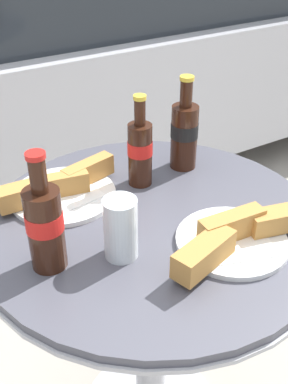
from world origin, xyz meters
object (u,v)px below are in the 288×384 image
object	(u,v)px
bistro_table	(152,275)
lunch_plate_far	(233,237)
cola_bottle_left	(184,133)
cola_bottle_center	(140,150)
parked_car	(127,34)
cola_bottle_right	(45,224)
lunch_plate_near	(61,189)
drinking_glass	(121,231)

from	to	relation	value
bistro_table	lunch_plate_far	distance (m)	0.28
cola_bottle_left	lunch_plate_far	distance (m)	0.36
cola_bottle_center	lunch_plate_far	bearing A→B (deg)	-83.92
bistro_table	parked_car	size ratio (longest dim) A/B	0.19
lunch_plate_far	parked_car	bearing A→B (deg)	66.66
bistro_table	cola_bottle_left	xyz separation A→B (m)	(0.20, 0.16, 0.27)
lunch_plate_far	cola_bottle_right	bearing A→B (deg)	157.15
parked_car	lunch_plate_far	bearing A→B (deg)	-113.34
cola_bottle_right	cola_bottle_center	bearing A→B (deg)	29.11
bistro_table	lunch_plate_near	world-z (taller)	lunch_plate_near
cola_bottle_right	cola_bottle_center	world-z (taller)	cola_bottle_right
cola_bottle_center	parked_car	distance (m)	1.90
lunch_plate_near	parked_car	distance (m)	1.96
drinking_glass	lunch_plate_near	xyz separation A→B (m)	(-0.02, 0.26, -0.04)
cola_bottle_right	lunch_plate_near	world-z (taller)	cola_bottle_right
cola_bottle_center	parked_car	xyz separation A→B (m)	(0.89, 1.66, -0.21)
bistro_table	drinking_glass	size ratio (longest dim) A/B	5.89
bistro_table	cola_bottle_left	world-z (taller)	cola_bottle_left
cola_bottle_right	lunch_plate_far	distance (m)	0.38
lunch_plate_near	lunch_plate_far	world-z (taller)	lunch_plate_far
lunch_plate_far	parked_car	size ratio (longest dim) A/B	0.08
cola_bottle_right	parked_car	distance (m)	2.21
cola_bottle_right	drinking_glass	bearing A→B (deg)	-19.20
cola_bottle_left	lunch_plate_far	xyz separation A→B (m)	(-0.11, -0.34, -0.07)
parked_car	cola_bottle_center	bearing A→B (deg)	-118.15
cola_bottle_center	lunch_plate_near	distance (m)	0.21
bistro_table	cola_bottle_center	xyz separation A→B (m)	(0.05, 0.15, 0.26)
drinking_glass	cola_bottle_left	bearing A→B (deg)	36.64
drinking_glass	cola_bottle_right	bearing A→B (deg)	160.80
bistro_table	drinking_glass	distance (m)	0.27
cola_bottle_center	lunch_plate_far	size ratio (longest dim) A/B	0.68
drinking_glass	lunch_plate_far	xyz separation A→B (m)	(0.21, -0.10, -0.04)
drinking_glass	parked_car	xyz separation A→B (m)	(1.07, 1.88, -0.18)
cola_bottle_left	parked_car	size ratio (longest dim) A/B	0.06
drinking_glass	lunch_plate_far	size ratio (longest dim) A/B	0.39
bistro_table	lunch_plate_near	bearing A→B (deg)	127.14
lunch_plate_near	bistro_table	bearing A→B (deg)	-52.86
cola_bottle_right	drinking_glass	xyz separation A→B (m)	(0.14, -0.05, -0.04)
cola_bottle_right	cola_bottle_center	size ratio (longest dim) A/B	1.08
bistro_table	parked_car	xyz separation A→B (m)	(0.94, 1.81, 0.05)
cola_bottle_center	cola_bottle_left	bearing A→B (deg)	6.03
bistro_table	cola_bottle_left	size ratio (longest dim) A/B	3.16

